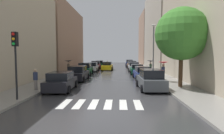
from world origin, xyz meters
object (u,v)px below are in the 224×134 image
Objects in this scene: parked_car_right_fifth at (132,65)px; pedestrian_far_side at (35,79)px; parked_car_right_third at (137,69)px; pedestrian_foreground at (68,64)px; parked_car_left_third at (85,69)px; parked_car_left_fifth at (96,65)px; taxi_midroad at (107,66)px; traffic_light_left_corner at (15,51)px; parked_car_right_nearest at (151,80)px; parked_car_left_fourth at (92,67)px; parked_car_left_second at (78,74)px; pedestrian_by_kerb at (163,67)px; parked_car_left_sixth at (100,64)px; pedestrian_near_tree at (151,64)px; parked_car_right_second at (142,73)px; parked_car_right_sixth at (129,63)px; lamp_post_right at (153,47)px; parked_car_right_fourth at (134,67)px; street_tree_right at (182,34)px; parked_car_left_nearest at (61,82)px.

pedestrian_far_side reaches higher than parked_car_right_fifth.
pedestrian_foreground reaches higher than parked_car_right_third.
parked_car_left_third is 11.56m from parked_car_left_fifth.
parked_car_right_fifth is at bearing -42.10° from taxi_midroad.
traffic_light_left_corner is at bearing 160.06° from parked_car_right_fifth.
parked_car_left_fourth is at bearing 22.30° from parked_car_right_nearest.
parked_car_left_second is 17.35m from parked_car_left_fifth.
parked_car_left_fifth is 2.18× the size of pedestrian_by_kerb.
pedestrian_near_tree reaches higher than parked_car_left_sixth.
taxi_midroad is 21.05m from pedestrian_far_side.
parked_car_left_sixth is at bearing 16.67° from parked_car_right_second.
parked_car_left_second is 6.28m from pedestrian_foreground.
parked_car_right_second is 25.02m from parked_car_right_sixth.
lamp_post_right is (11.00, 12.59, 0.76)m from traffic_light_left_corner.
parked_car_right_nearest is at bearing 25.93° from traffic_light_left_corner.
parked_car_left_third is 2.07× the size of pedestrian_by_kerb.
pedestrian_near_tree is 6.21m from pedestrian_by_kerb.
parked_car_left_sixth is 0.90× the size of parked_car_right_fourth.
parked_car_right_nearest is at bearing -166.90° from street_tree_right.
parked_car_right_sixth reaches higher than parked_car_left_fourth.
parked_car_right_sixth is at bearing 95.26° from street_tree_right.
parked_car_left_fourth reaches higher than parked_car_left_sixth.
traffic_light_left_corner reaches higher than pedestrian_foreground.
pedestrian_near_tree is (9.28, -18.87, 0.92)m from parked_car_left_sixth.
parked_car_left_nearest is 0.90× the size of parked_car_right_second.
taxi_midroad is at bearing 112.72° from street_tree_right.
lamp_post_right is (9.44, -14.58, 3.27)m from parked_car_left_fifth.
parked_car_left_fifth is 8.88m from parked_car_right_fourth.
pedestrian_by_kerb reaches higher than parked_car_left_second.
parked_car_right_fourth is at bearing -24.32° from parked_car_left_nearest.
parked_car_right_nearest is 15.03m from pedestrian_foreground.
parked_car_right_fourth is at bearing 0.45° from parked_car_right_third.
parked_car_right_second is at bearing 177.98° from parked_car_right_fifth.
parked_car_right_fourth is (7.74, -4.34, -0.02)m from parked_car_left_fifth.
lamp_post_right is at bearing -109.75° from parked_car_left_third.
parked_car_left_fifth is 1.06× the size of parked_car_left_sixth.
lamp_post_right is at bearing -157.11° from parked_car_right_third.
parked_car_right_fourth is 2.42× the size of pedestrian_foreground.
parked_car_right_second is (7.92, -4.76, -0.09)m from parked_car_left_third.
taxi_midroad is at bearing -48.55° from parked_car_left_fourth.
pedestrian_near_tree is at bearing -62.96° from parked_car_left_second.
parked_car_left_third is 1.06× the size of parked_car_right_sixth.
pedestrian_by_kerb is (12.29, -7.10, 0.04)m from pedestrian_foreground.
lamp_post_right is (9.36, 8.75, 3.31)m from parked_car_left_nearest.
parked_car_left_third is 2.19× the size of pedestrian_foreground.
traffic_light_left_corner is (-11.00, -14.52, 1.63)m from pedestrian_near_tree.
pedestrian_by_kerb is (1.92, -20.84, 0.95)m from parked_car_right_fifth.
parked_car_left_third is at bearing -1.52° from parked_car_left_nearest.
parked_car_right_sixth is 13.04m from taxi_midroad.
pedestrian_by_kerb reaches higher than parked_car_left_sixth.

